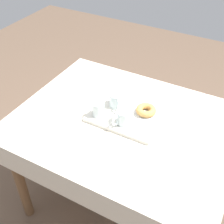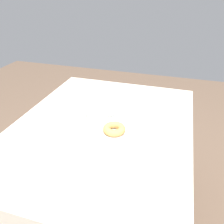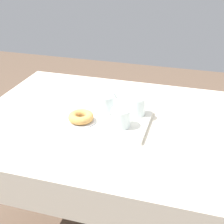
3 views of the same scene
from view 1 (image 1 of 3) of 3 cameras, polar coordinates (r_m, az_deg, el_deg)
name	(u,v)px [view 1 (image 1 of 3)]	position (r m, az deg, el deg)	size (l,w,h in m)	color
ground_plane	(122,201)	(2.28, 1.90, -16.70)	(6.00, 6.00, 0.00)	brown
dining_table	(124,136)	(1.77, 2.36, -4.59)	(1.25, 0.98, 0.78)	beige
serving_tray	(126,116)	(1.71, 2.72, -0.83)	(0.41, 0.30, 0.02)	silver
tea_mug_left	(124,117)	(1.63, 2.27, -1.02)	(0.09, 0.13, 0.08)	silver
tea_mug_right	(117,100)	(1.74, 0.89, 2.23)	(0.10, 0.11, 0.08)	silver
water_glass_near	(98,110)	(1.68, -2.63, 0.43)	(0.07, 0.07, 0.09)	silver
donut_plate_left	(146,113)	(1.72, 6.52, -0.21)	(0.13, 0.13, 0.01)	silver
sugar_donut_left	(146,110)	(1.70, 6.57, 0.36)	(0.12, 0.12, 0.04)	tan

